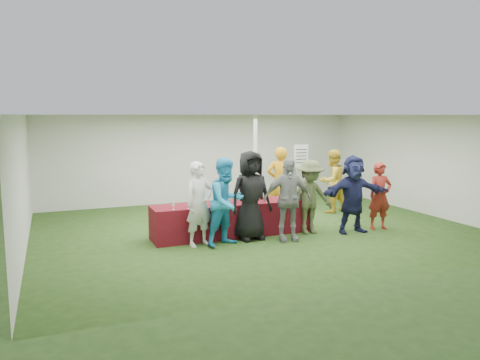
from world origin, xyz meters
name	(u,v)px	position (x,y,z in m)	size (l,w,h in m)	color
ground	(256,229)	(0.00, 0.00, 0.00)	(60.00, 60.00, 0.00)	#284719
tent	(255,167)	(0.50, 1.20, 1.35)	(10.00, 10.00, 10.00)	white
serving_table	(232,219)	(-0.75, -0.32, 0.38)	(3.60, 0.80, 0.75)	maroon
wine_bottles	(254,195)	(-0.15, -0.17, 0.87)	(0.70, 0.14, 0.32)	black
wine_glasses	(196,203)	(-1.66, -0.59, 0.86)	(1.11, 0.13, 0.16)	silver
water_bottle	(236,197)	(-0.61, -0.24, 0.85)	(0.07, 0.07, 0.23)	silver
bar_towel	(290,197)	(0.76, -0.27, 0.77)	(0.25, 0.18, 0.03)	white
dump_bucket	(298,196)	(0.81, -0.54, 0.84)	(0.27, 0.27, 0.18)	slate
wine_list_sign	(301,160)	(2.67, 2.61, 1.32)	(0.50, 0.03, 1.80)	slate
staff_pourer	(280,182)	(1.10, 0.95, 0.94)	(0.68, 0.45, 1.87)	orange
staff_back	(332,181)	(2.75, 1.00, 0.88)	(0.85, 0.66, 1.75)	gold
customer_0	(199,204)	(-1.67, -0.85, 0.88)	(0.64, 0.42, 1.75)	silver
customer_1	(227,202)	(-1.13, -1.02, 0.91)	(0.89, 0.69, 1.83)	#208DC3
customer_2	(251,195)	(-0.49, -0.78, 0.97)	(0.95, 0.62, 1.94)	black
customer_3	(288,199)	(0.21, -1.17, 0.90)	(1.06, 0.44, 1.81)	gray
customer_4	(310,197)	(0.96, -0.83, 0.84)	(1.09, 0.63, 1.69)	#454F2B
customer_5	(353,194)	(1.93, -1.12, 0.90)	(1.66, 0.53, 1.79)	#171A3D
customer_6	(380,196)	(2.71, -1.08, 0.80)	(0.58, 0.38, 1.59)	maroon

